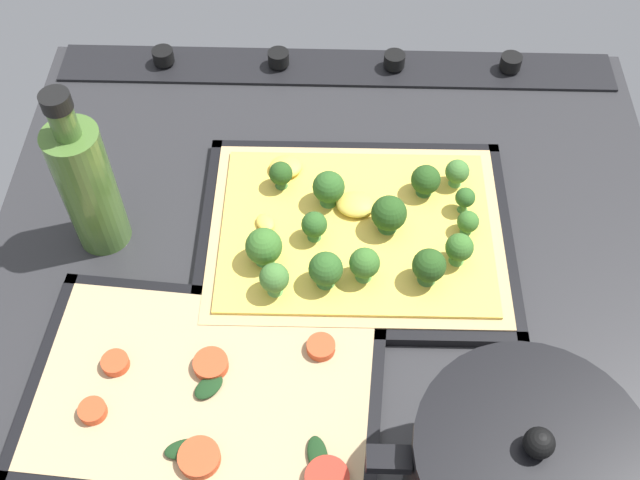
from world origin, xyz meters
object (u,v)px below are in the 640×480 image
(baking_tray_front, at_px, (352,236))
(broccoli_pizza, at_px, (353,230))
(baking_tray_back, at_px, (201,390))
(cooking_pot, at_px, (513,477))
(oil_bottle, at_px, (83,184))
(veggie_pizza_back, at_px, (203,391))

(baking_tray_front, height_order, broccoli_pizza, broccoli_pizza)
(baking_tray_back, height_order, cooking_pot, cooking_pot)
(baking_tray_front, height_order, baking_tray_back, same)
(baking_tray_front, xyz_separation_m, baking_tray_back, (0.15, 0.19, 0.00))
(broccoli_pizza, bearing_deg, baking_tray_back, 51.78)
(cooking_pot, bearing_deg, broccoli_pizza, -65.33)
(cooking_pot, distance_m, oil_bottle, 0.50)
(baking_tray_back, relative_size, veggie_pizza_back, 1.08)
(baking_tray_front, bearing_deg, cooking_pot, 114.47)
(baking_tray_front, distance_m, baking_tray_back, 0.24)
(broccoli_pizza, bearing_deg, baking_tray_front, -80.15)
(baking_tray_front, xyz_separation_m, cooking_pot, (-0.13, 0.29, 0.06))
(cooking_pot, height_order, oil_bottle, oil_bottle)
(baking_tray_back, bearing_deg, baking_tray_front, -127.43)
(veggie_pizza_back, relative_size, cooking_pot, 1.31)
(cooking_pot, relative_size, oil_bottle, 1.20)
(cooking_pot, bearing_deg, baking_tray_back, -19.69)
(broccoli_pizza, relative_size, veggie_pizza_back, 0.97)
(cooking_pot, bearing_deg, oil_bottle, -34.84)
(veggie_pizza_back, bearing_deg, baking_tray_back, -51.32)
(baking_tray_back, relative_size, oil_bottle, 1.70)
(veggie_pizza_back, bearing_deg, baking_tray_front, -126.27)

